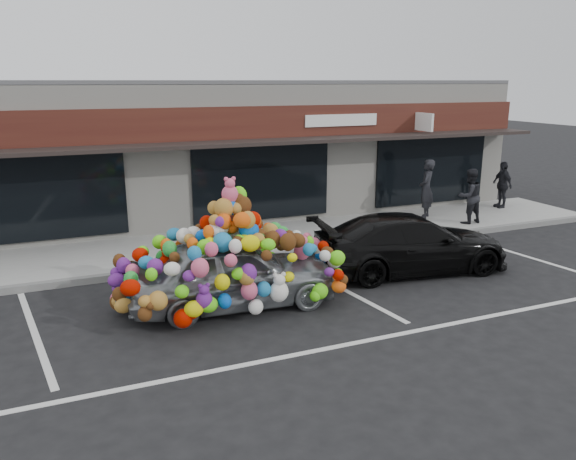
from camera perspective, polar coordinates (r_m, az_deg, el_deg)
name	(u,v)px	position (r m, az deg, el deg)	size (l,w,h in m)	color
ground	(215,310)	(11.07, -7.47, -8.05)	(90.00, 90.00, 0.00)	black
shop_building	(141,150)	(18.61, -14.69, 7.87)	(24.00, 7.20, 4.31)	silver
sidewalk	(173,250)	(14.72, -11.62, -2.05)	(26.00, 3.00, 0.15)	gray
kerb	(186,268)	(13.32, -10.35, -3.80)	(26.00, 0.18, 0.16)	slate
parking_stripe_left	(35,333)	(10.96, -24.33, -9.54)	(0.12, 4.40, 0.01)	silver
parking_stripe_mid	(338,287)	(12.19, 5.12, -5.75)	(0.12, 4.40, 0.01)	silver
parking_stripe_right	(529,257)	(15.36, 23.29, -2.56)	(0.12, 4.40, 0.01)	silver
lane_line	(365,341)	(9.83, 7.78, -11.12)	(14.00, 0.12, 0.01)	silver
toy_car	(232,264)	(10.93, -5.67, -3.50)	(2.95, 4.43, 2.52)	#A8ADB3
black_sedan	(410,243)	(13.26, 12.33, -1.32)	(4.60, 1.87, 1.33)	black
pedestrian_a	(426,189)	(17.90, 13.87, 4.08)	(0.67, 0.44, 1.82)	#242329
pedestrian_b	(469,196)	(17.57, 17.94, 3.29)	(0.80, 0.62, 1.64)	black
pedestrian_c	(502,185)	(20.18, 20.92, 4.33)	(0.38, 0.91, 1.55)	black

